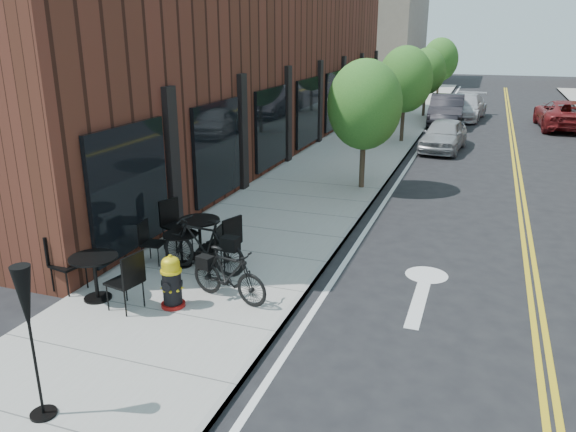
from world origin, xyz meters
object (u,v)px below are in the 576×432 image
at_px(bistro_set_c, 181,245).
at_px(bicycle_left, 203,245).
at_px(bistro_set_b, 200,232).
at_px(parked_car_c, 465,107).
at_px(parked_car_b, 447,110).
at_px(patio_umbrella, 27,311).
at_px(bicycle_right, 229,275).
at_px(parked_car_a, 444,135).
at_px(bistro_set_a, 95,271).
at_px(parked_car_far, 564,115).
at_px(fire_hydrant, 172,282).

bearing_deg(bistro_set_c, bicycle_left, -20.96).
bearing_deg(bistro_set_b, parked_car_c, 100.27).
bearing_deg(parked_car_b, patio_umbrella, -97.87).
xyz_separation_m(bicycle_right, parked_car_a, (2.40, 15.28, 0.04)).
height_order(bistro_set_c, parked_car_b, parked_car_b).
height_order(bistro_set_b, patio_umbrella, patio_umbrella).
distance_m(bicycle_right, parked_car_c, 24.58).
height_order(bistro_set_a, bistro_set_c, bistro_set_a).
bearing_deg(bistro_set_a, patio_umbrella, -52.89).
bearing_deg(bicycle_left, bistro_set_c, -99.21).
bearing_deg(bicycle_right, bistro_set_c, 68.52).
height_order(bistro_set_b, parked_car_far, parked_car_far).
distance_m(bicycle_left, parked_car_a, 14.74).
distance_m(bicycle_left, bistro_set_c, 0.61).
distance_m(bistro_set_a, parked_car_b, 23.16).
height_order(bicycle_right, bistro_set_b, bistro_set_b).
height_order(bicycle_left, patio_umbrella, patio_umbrella).
bearing_deg(patio_umbrella, parked_car_a, 80.30).
height_order(fire_hydrant, patio_umbrella, patio_umbrella).
xyz_separation_m(fire_hydrant, bistro_set_c, (-0.75, 1.63, -0.01)).
bearing_deg(bicycle_left, parked_car_a, 171.82).
bearing_deg(bistro_set_b, bistro_set_c, -84.00).
bearing_deg(parked_car_c, bistro_set_b, -94.21).
distance_m(parked_car_a, parked_car_c, 9.15).
relative_size(parked_car_c, parked_car_far, 0.92).
xyz_separation_m(bicycle_left, patio_umbrella, (0.16, -4.58, 0.88)).
relative_size(bicycle_left, parked_car_far, 0.37).
relative_size(bistro_set_c, parked_car_c, 0.36).
height_order(bistro_set_c, parked_car_a, parked_car_a).
relative_size(bistro_set_b, parked_car_b, 0.43).
bearing_deg(bistro_set_a, parked_car_b, 90.88).
bearing_deg(bicycle_right, parked_car_b, 7.90).
bearing_deg(parked_car_b, bistro_set_c, -101.23).
distance_m(patio_umbrella, parked_car_far, 27.71).
xyz_separation_m(bicycle_right, patio_umbrella, (-0.84, -3.64, 0.96)).
height_order(patio_umbrella, parked_car_far, patio_umbrella).
relative_size(bicycle_right, parked_car_b, 0.34).
bearing_deg(parked_car_b, parked_car_c, 69.97).
bearing_deg(bistro_set_a, parked_car_c, 90.10).
distance_m(bicycle_right, parked_car_a, 15.47).
height_order(bistro_set_c, parked_car_c, parked_car_c).
bearing_deg(bicycle_left, parked_car_far, 163.71).
relative_size(fire_hydrant, patio_umbrella, 0.48).
distance_m(fire_hydrant, bistro_set_c, 1.80).
height_order(parked_car_b, parked_car_far, parked_car_b).
relative_size(bicycle_right, parked_car_far, 0.31).
distance_m(bicycle_left, patio_umbrella, 4.66).
distance_m(patio_umbrella, parked_car_a, 19.22).
relative_size(patio_umbrella, parked_car_c, 0.43).
distance_m(bistro_set_b, patio_umbrella, 5.37).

